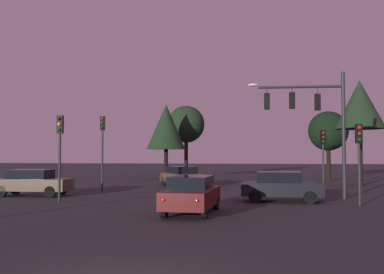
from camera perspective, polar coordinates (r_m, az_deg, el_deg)
The scene contains 14 objects.
ground_plane at distance 32.39m, azimuth 3.68°, elevation -6.54°, with size 168.00×168.00×0.00m, color #262326.
traffic_signal_mast_arm at distance 24.76m, azimuth 15.61°, elevation 3.03°, with size 5.23×0.54×6.89m.
traffic_light_corner_left at distance 22.82m, azimuth -16.88°, elevation -0.47°, with size 0.32×0.36×4.35m.
traffic_light_corner_right at distance 29.20m, azimuth 16.75°, elevation -1.38°, with size 0.33×0.37×3.95m.
traffic_light_median at distance 21.77m, azimuth 20.98°, elevation -1.28°, with size 0.30×0.35×3.81m.
traffic_light_far_side at distance 28.73m, azimuth -11.62°, elevation -0.21°, with size 0.33×0.37×4.87m.
car_nearside_lane at distance 17.82m, azimuth -0.03°, elevation -7.44°, with size 2.00×4.50×1.52m.
car_crossing_left at distance 22.67m, azimuth 11.57°, elevation -6.29°, with size 4.13×2.06×1.52m.
car_crossing_right at distance 26.95m, azimuth -20.19°, elevation -5.56°, with size 4.48×1.81×1.52m.
car_far_lane at distance 32.56m, azimuth -1.40°, elevation -5.12°, with size 3.76×4.44×1.52m.
tree_behind_sign at distance 47.84m, azimuth -0.77°, elevation 1.62°, with size 4.06×4.06×7.74m.
tree_left_far at distance 42.91m, azimuth -3.41°, elevation 1.32°, with size 3.77×3.77×7.34m.
tree_center_horizon at distance 36.29m, azimuth 21.05°, elevation 3.92°, with size 3.78×3.78×8.16m.
tree_right_cluster at distance 42.44m, azimuth 17.35°, elevation 0.72°, with size 3.67×3.67×6.43m.
Camera 1 is at (2.46, -7.71, 2.38)m, focal length 40.85 mm.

